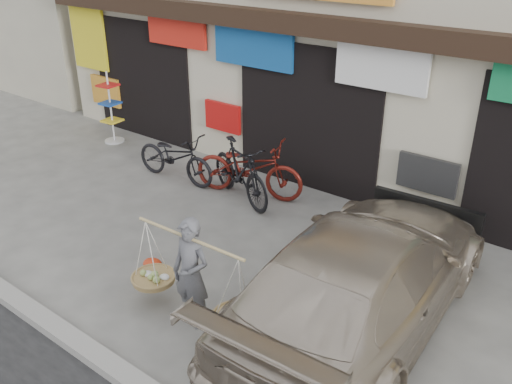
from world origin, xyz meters
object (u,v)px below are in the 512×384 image
Objects in this scene: street_vendor at (191,278)px; display_rack at (111,114)px; bike_0 at (175,157)px; bike_2 at (249,168)px; bike_1 at (240,171)px; suv at (363,275)px.

display_rack is (-5.94, 3.57, -0.00)m from street_vendor.
street_vendor is at bearing -135.00° from bike_0.
bike_0 is 1.60m from bike_2.
street_vendor reaches higher than bike_0.
street_vendor is 1.02× the size of bike_1.
bike_0 is 1.57m from bike_1.
suv is (1.67, 1.28, 0.04)m from street_vendor.
bike_0 is 2.76m from display_rack.
display_rack reaches higher than street_vendor.
display_rack is (-2.68, 0.63, 0.18)m from bike_0.
suv is at bearing -96.42° from bike_1.
bike_1 is at bearing -7.16° from display_rack.
street_vendor is at bearing -129.58° from bike_1.
bike_1 is at bearing -30.37° from suv.
bike_0 is at bearing -13.20° from display_rack.
street_vendor reaches higher than bike_1.
street_vendor is 4.40m from bike_0.
suv is (3.37, -1.76, 0.15)m from bike_1.
suv reaches higher than bike_2.
street_vendor is 3.48m from bike_1.
display_rack is at bearing 73.83° from bike_0.
bike_0 is 1.13× the size of display_rack.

